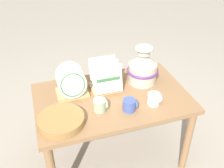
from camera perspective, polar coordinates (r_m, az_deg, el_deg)
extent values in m
plane|color=gray|center=(2.36, 0.00, -15.09)|extent=(14.00, 14.00, 0.00)
cube|color=olive|center=(1.94, 0.00, -3.12)|extent=(1.12, 0.70, 0.03)
cylinder|color=olive|center=(2.14, 16.08, -11.90)|extent=(0.06, 0.06, 0.60)
cylinder|color=olive|center=(2.32, -14.59, -7.32)|extent=(0.06, 0.06, 0.60)
cylinder|color=olive|center=(2.52, 9.04, -2.74)|extent=(0.06, 0.06, 0.60)
cylinder|color=beige|center=(2.07, 6.62, 2.49)|extent=(0.22, 0.22, 0.16)
cone|color=beige|center=(2.01, 6.84, 5.40)|extent=(0.22, 0.22, 0.08)
cylinder|color=beige|center=(1.98, 6.96, 7.04)|extent=(0.09, 0.09, 0.05)
torus|color=beige|center=(1.97, 7.01, 7.70)|extent=(0.14, 0.14, 0.02)
torus|color=#60337A|center=(2.06, 6.65, 2.95)|extent=(0.25, 0.25, 0.02)
cube|color=tan|center=(1.98, -8.65, -1.83)|extent=(0.23, 0.17, 0.02)
cylinder|color=tan|center=(1.99, -11.38, 0.06)|extent=(0.01, 0.01, 0.08)
cylinder|color=tan|center=(2.01, -6.89, 0.84)|extent=(0.01, 0.01, 0.08)
cylinder|color=silver|center=(1.85, -8.53, -0.22)|extent=(0.20, 0.05, 0.20)
torus|color=#38703D|center=(1.85, -8.52, -0.24)|extent=(0.18, 0.05, 0.17)
cylinder|color=silver|center=(1.88, -8.74, 0.38)|extent=(0.20, 0.05, 0.20)
cylinder|color=silver|center=(1.91, -8.94, 0.97)|extent=(0.20, 0.05, 0.20)
cylinder|color=silver|center=(1.94, -9.14, 1.53)|extent=(0.20, 0.05, 0.20)
cylinder|color=silver|center=(1.97, -9.32, 2.08)|extent=(0.20, 0.05, 0.20)
cube|color=tan|center=(2.01, -1.38, -0.71)|extent=(0.23, 0.17, 0.02)
cylinder|color=tan|center=(2.02, -4.13, 1.14)|extent=(0.01, 0.01, 0.08)
cylinder|color=tan|center=(2.05, 0.20, 1.88)|extent=(0.01, 0.01, 0.08)
cube|color=silver|center=(1.89, -0.79, 0.99)|extent=(0.21, 0.06, 0.20)
cube|color=silver|center=(1.95, -1.43, 2.12)|extent=(0.21, 0.06, 0.20)
cube|color=silver|center=(2.01, -2.04, 3.18)|extent=(0.21, 0.06, 0.20)
cube|color=#38703D|center=(1.88, -0.77, 0.97)|extent=(0.18, 0.01, 0.03)
cylinder|color=olive|center=(1.73, -10.91, -8.36)|extent=(0.30, 0.30, 0.01)
cylinder|color=olive|center=(1.73, -10.95, -8.14)|extent=(0.30, 0.30, 0.01)
cylinder|color=olive|center=(1.72, -10.98, -7.92)|extent=(0.30, 0.30, 0.01)
cylinder|color=olive|center=(1.71, -11.01, -7.69)|extent=(0.30, 0.30, 0.01)
cylinder|color=olive|center=(1.71, -11.04, -7.47)|extent=(0.30, 0.30, 0.01)
cylinder|color=olive|center=(1.70, -11.08, -7.24)|extent=(0.30, 0.30, 0.01)
cylinder|color=#42569E|center=(1.79, 3.77, -4.60)|extent=(0.09, 0.09, 0.08)
torus|color=#42569E|center=(1.80, 5.10, -4.28)|extent=(0.02, 0.07, 0.07)
cylinder|color=silver|center=(1.86, 9.07, -3.23)|extent=(0.09, 0.09, 0.08)
torus|color=silver|center=(1.88, 10.30, -2.93)|extent=(0.02, 0.07, 0.07)
cylinder|color=#9EB28E|center=(1.79, -2.70, -4.60)|extent=(0.09, 0.09, 0.08)
torus|color=#9EB28E|center=(1.79, -1.33, -4.29)|extent=(0.02, 0.07, 0.07)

